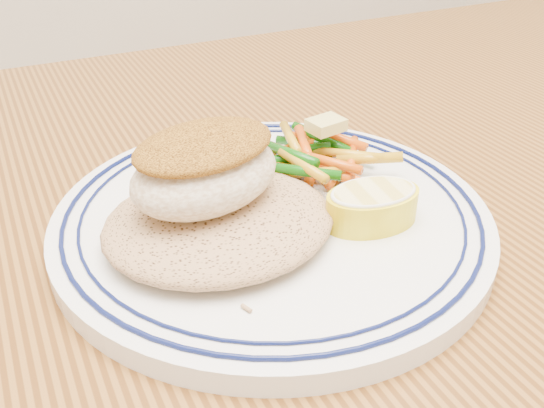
{
  "coord_description": "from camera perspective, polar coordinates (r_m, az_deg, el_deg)",
  "views": [
    {
      "loc": [
        -0.18,
        -0.3,
        0.98
      ],
      "look_at": [
        -0.02,
        0.02,
        0.77
      ],
      "focal_mm": 40.0,
      "sensor_mm": 36.0,
      "label": 1
    }
  ],
  "objects": [
    {
      "name": "dining_table",
      "position": [
        0.48,
        3.45,
        -12.31
      ],
      "size": [
        1.5,
        0.9,
        0.75
      ],
      "color": "#542F10",
      "rests_on": "ground"
    },
    {
      "name": "vegetable_pile",
      "position": [
        0.45,
        4.38,
        4.49
      ],
      "size": [
        0.1,
        0.1,
        0.03
      ],
      "color": "#D04B0A",
      "rests_on": "plate"
    },
    {
      "name": "butter_pat",
      "position": [
        0.45,
        5.11,
        7.43
      ],
      "size": [
        0.03,
        0.02,
        0.01
      ],
      "primitive_type": "cube",
      "rotation": [
        0.0,
        0.0,
        0.17
      ],
      "color": "#D7C869",
      "rests_on": "vegetable_pile"
    },
    {
      "name": "rice_pilaf",
      "position": [
        0.38,
        -4.99,
        -1.28
      ],
      "size": [
        0.15,
        0.13,
        0.03
      ],
      "primitive_type": "ellipsoid",
      "color": "#A07950",
      "rests_on": "plate"
    },
    {
      "name": "lemon_wedge",
      "position": [
        0.4,
        9.41,
        -0.06
      ],
      "size": [
        0.07,
        0.06,
        0.02
      ],
      "color": "yellow",
      "rests_on": "plate"
    },
    {
      "name": "plate",
      "position": [
        0.41,
        0.0,
        -1.25
      ],
      "size": [
        0.29,
        0.29,
        0.02
      ],
      "color": "silver",
      "rests_on": "dining_table"
    },
    {
      "name": "fish_fillet",
      "position": [
        0.37,
        -6.34,
        3.45
      ],
      "size": [
        0.11,
        0.09,
        0.05
      ],
      "color": "beige",
      "rests_on": "rice_pilaf"
    }
  ]
}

